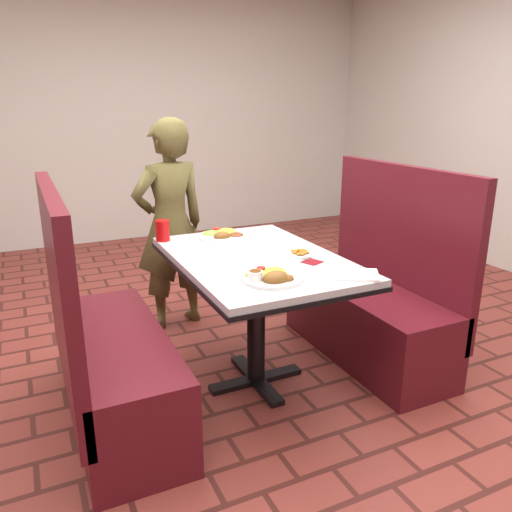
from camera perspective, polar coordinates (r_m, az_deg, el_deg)
name	(u,v)px	position (r m, az deg, el deg)	size (l,w,h in m)	color
room	(256,14)	(2.54, 0.00, 25.97)	(7.00, 7.04, 2.82)	brown
dining_table	(256,273)	(2.65, 0.00, -1.99)	(0.81, 1.21, 0.75)	silver
booth_bench_left	(107,359)	(2.57, -16.62, -11.24)	(0.47, 1.20, 1.17)	#5B141E
booth_bench_right	(373,305)	(3.17, 13.23, -5.48)	(0.47, 1.20, 1.17)	#5B141E
diner_person	(170,226)	(3.45, -9.78, 3.40)	(0.52, 0.34, 1.44)	brown
near_dinner_plate	(271,274)	(2.26, 1.77, -2.05)	(0.28, 0.28, 0.09)	white
far_dinner_plate	(224,233)	(2.99, -3.72, 2.65)	(0.30, 0.30, 0.08)	white
plantain_plate	(300,253)	(2.65, 5.10, 0.34)	(0.16, 0.16, 0.02)	white
maroon_napkin	(312,262)	(2.54, 6.43, -0.67)	(0.09, 0.09, 0.00)	maroon
spoon_utensil	(301,258)	(2.58, 5.19, -0.23)	(0.01, 0.12, 0.00)	silver
red_tumbler	(163,231)	(2.96, -10.63, 2.88)	(0.08, 0.08, 0.12)	red
paper_napkin	(354,274)	(2.36, 11.15, -2.09)	(0.22, 0.17, 0.01)	white
knife_utensil	(287,278)	(2.27, 3.62, -2.54)	(0.01, 0.15, 0.00)	silver
fork_utensil	(272,280)	(2.24, 1.90, -2.81)	(0.01, 0.13, 0.00)	silver
lettuce_shreds	(258,252)	(2.69, 0.23, 0.46)	(0.28, 0.32, 0.00)	#85C24D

